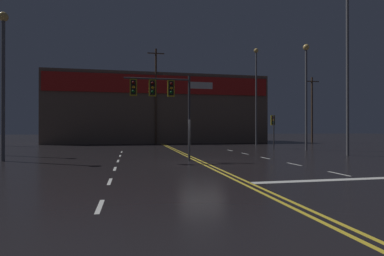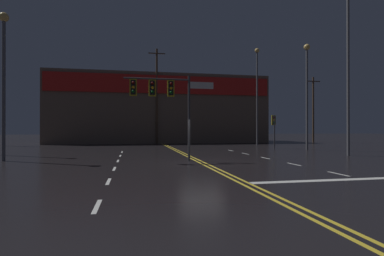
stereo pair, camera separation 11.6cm
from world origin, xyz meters
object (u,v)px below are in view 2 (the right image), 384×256
at_px(streetlight_near_right, 257,85).
at_px(streetlight_far_left, 307,83).
at_px(streetlight_far_median, 4,65).
at_px(traffic_signal_median, 161,94).
at_px(traffic_signal_corner_northeast, 274,124).
at_px(streetlight_near_left, 348,52).

height_order(streetlight_near_right, streetlight_far_left, streetlight_near_right).
xyz_separation_m(streetlight_near_right, streetlight_far_left, (0.73, -9.56, -1.14)).
xyz_separation_m(streetlight_near_right, streetlight_far_median, (-22.65, -14.66, -1.60)).
bearing_deg(streetlight_near_right, streetlight_far_median, -147.09).
relative_size(traffic_signal_median, traffic_signal_corner_northeast, 1.55).
xyz_separation_m(streetlight_near_left, streetlight_far_left, (0.39, 5.85, -1.34)).
distance_m(traffic_signal_corner_northeast, streetlight_near_left, 10.02).
height_order(streetlight_near_left, streetlight_near_right, streetlight_near_left).
xyz_separation_m(streetlight_far_left, streetlight_far_median, (-23.38, -5.10, -0.45)).
bearing_deg(traffic_signal_corner_northeast, streetlight_far_left, -52.84).
xyz_separation_m(traffic_signal_median, streetlight_far_median, (-9.26, 2.11, 1.75)).
relative_size(traffic_signal_median, streetlight_near_right, 0.43).
bearing_deg(traffic_signal_median, streetlight_near_left, 5.64).
xyz_separation_m(traffic_signal_median, streetlight_near_left, (13.74, 1.36, 3.54)).
height_order(streetlight_far_left, streetlight_far_median, streetlight_far_left).
xyz_separation_m(traffic_signal_corner_northeast, streetlight_far_left, (1.98, -2.61, 3.78)).
distance_m(streetlight_near_left, streetlight_near_right, 15.41).
bearing_deg(streetlight_near_left, streetlight_near_right, 91.29).
bearing_deg(streetlight_near_left, traffic_signal_median, -174.36).
xyz_separation_m(traffic_signal_corner_northeast, streetlight_near_right, (1.25, 6.95, 4.92)).
height_order(traffic_signal_corner_northeast, streetlight_near_right, streetlight_near_right).
distance_m(traffic_signal_corner_northeast, streetlight_near_right, 8.61).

